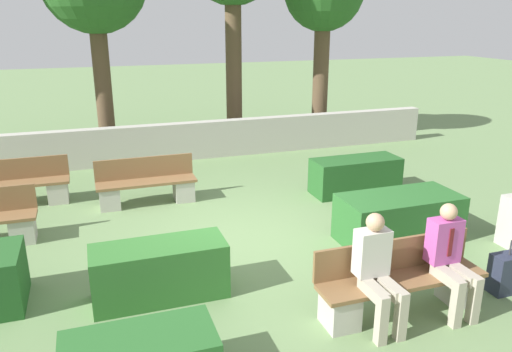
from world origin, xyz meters
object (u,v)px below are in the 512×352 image
Objects in this scene: person_seated_man at (450,254)px; person_seated_woman at (377,267)px; bench_left_side at (147,187)px; bench_right_side at (19,188)px; bench_front at (400,285)px; suitcase at (506,273)px.

person_seated_woman is at bearing 179.94° from person_seated_man.
bench_left_side is 1.03× the size of bench_right_side.
bench_left_side is 2.35m from bench_right_side.
bench_left_side is 1.38× the size of person_seated_woman.
bench_front is 7.05m from bench_right_side.
person_seated_man reaches higher than bench_right_side.
bench_left_side is 6.12m from suitcase.
bench_right_side is at bearing 139.13° from suitcase.
bench_right_side is (-2.26, 0.67, -0.00)m from bench_left_side.
bench_right_side is at bearing 133.72° from person_seated_man.
bench_right_side is 1.34× the size of person_seated_woman.
bench_left_side is at bearing 117.46° from bench_front.
suitcase is at bearing -30.20° from bench_right_side.
bench_front and bench_left_side have the same top height.
bench_left_side is at bearing 112.43° from person_seated_woman.
person_seated_woman reaches higher than bench_left_side.
person_seated_woman is (-0.98, 0.00, 0.00)m from person_seated_man.
suitcase is at bearing -53.67° from bench_left_side.
bench_right_side is at bearing 131.35° from bench_front.
bench_left_side is at bearing -5.90° from bench_right_side.
bench_right_side is 1.35× the size of person_seated_man.
bench_front is at bearing -37.98° from bench_right_side.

